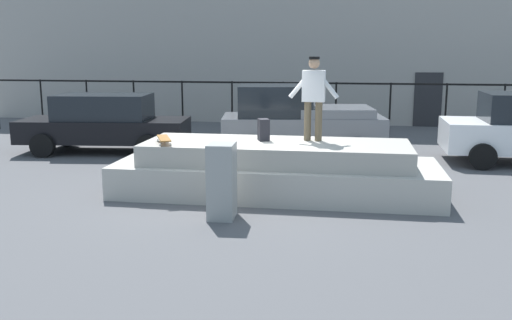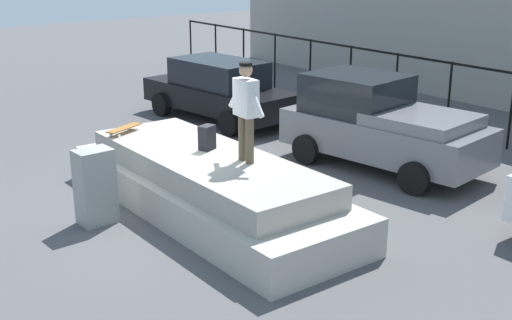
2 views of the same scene
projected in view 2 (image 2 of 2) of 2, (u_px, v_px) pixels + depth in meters
The scene contains 9 objects.
ground_plane at pixel (176, 202), 12.28m from camera, with size 60.00×60.00×0.00m, color #4C4C4F.
concrete_ledge at pixel (208, 186), 11.71m from camera, with size 6.34×2.21×1.04m.
skateboarder at pixel (246, 105), 10.90m from camera, with size 1.00×0.27×1.66m.
skateboard at pixel (124, 128), 12.83m from camera, with size 0.52×0.84×0.12m.
backpack at pixel (207, 137), 11.79m from camera, with size 0.28×0.20×0.44m, color black.
car_black_sedan_near at pixel (219, 89), 17.83m from camera, with size 4.74×2.33×1.62m.
car_grey_pickup_mid at pixel (379, 123), 13.97m from camera, with size 4.51×2.51×1.89m.
utility_box at pixel (95, 187), 11.17m from camera, with size 0.44×0.60×1.29m, color gray.
fence_row at pixel (450, 85), 16.39m from camera, with size 24.06×0.06×1.80m.
Camera 2 is at (10.02, -5.76, 4.47)m, focal length 47.09 mm.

